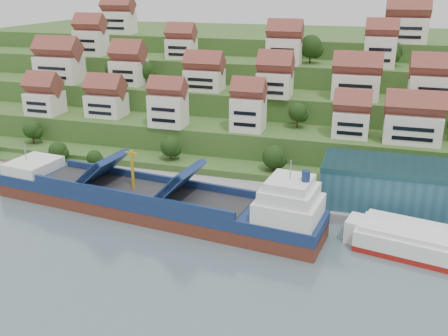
% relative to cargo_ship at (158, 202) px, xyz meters
% --- Properties ---
extents(ground, '(300.00, 300.00, 0.00)m').
position_rel_cargo_ship_xyz_m(ground, '(12.83, -0.31, -3.35)').
color(ground, slate).
rests_on(ground, ground).
extents(quay, '(180.00, 14.00, 2.20)m').
position_rel_cargo_ship_xyz_m(quay, '(32.83, 14.69, -2.25)').
color(quay, gray).
rests_on(quay, ground).
extents(pebble_beach, '(45.00, 20.00, 1.00)m').
position_rel_cargo_ship_xyz_m(pebble_beach, '(-45.17, 11.69, -2.85)').
color(pebble_beach, gray).
rests_on(pebble_beach, ground).
extents(hillside, '(260.00, 128.00, 31.00)m').
position_rel_cargo_ship_xyz_m(hillside, '(12.83, 103.24, 7.30)').
color(hillside, '#2D4C1E').
rests_on(hillside, ground).
extents(hillside_village, '(156.85, 63.89, 28.38)m').
position_rel_cargo_ship_xyz_m(hillside_village, '(15.21, 57.23, 19.87)').
color(hillside_village, white).
rests_on(hillside_village, ground).
extents(hillside_trees, '(145.18, 61.78, 31.23)m').
position_rel_cargo_ship_xyz_m(hillside_trees, '(7.41, 47.55, 14.72)').
color(hillside_trees, '#1E3A13').
rests_on(hillside_trees, ground).
extents(flagpole, '(1.28, 0.16, 8.00)m').
position_rel_cargo_ship_xyz_m(flagpole, '(30.94, 9.69, 3.53)').
color(flagpole, gray).
rests_on(flagpole, quay).
extents(beach_huts, '(14.40, 3.70, 2.20)m').
position_rel_cargo_ship_xyz_m(beach_huts, '(-47.17, 10.44, -1.25)').
color(beach_huts, white).
rests_on(beach_huts, pebble_beach).
extents(cargo_ship, '(80.61, 21.98, 17.70)m').
position_rel_cargo_ship_xyz_m(cargo_ship, '(0.00, 0.00, 0.00)').
color(cargo_ship, '#5C291C').
rests_on(cargo_ship, ground).
extents(second_ship, '(30.82, 16.64, 8.47)m').
position_rel_cargo_ship_xyz_m(second_ship, '(59.06, -1.50, -0.80)').
color(second_ship, maroon).
rests_on(second_ship, ground).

